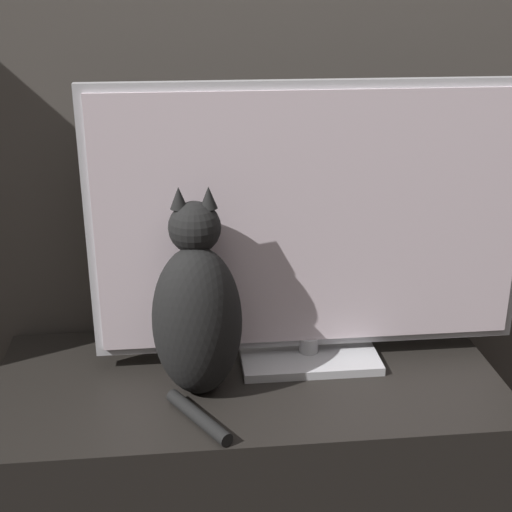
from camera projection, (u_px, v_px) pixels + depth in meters
The scene contains 3 objects.
tv_stand at pixel (248, 468), 1.68m from camera, with size 1.12×0.51×0.49m.
tv at pixel (312, 229), 1.55m from camera, with size 0.97×0.19×0.64m.
cat at pixel (197, 312), 1.48m from camera, with size 0.20×0.30×0.45m.
Camera 1 is at (-0.13, -0.45, 1.33)m, focal length 50.00 mm.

